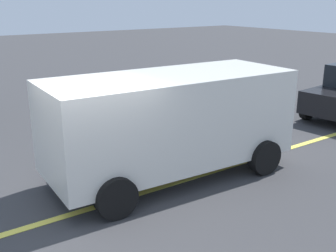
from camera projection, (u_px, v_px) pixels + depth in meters
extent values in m
plane|color=#38383A|center=(91.00, 209.00, 7.44)|extent=(80.00, 80.00, 0.00)
cube|color=#E0D14C|center=(215.00, 171.00, 9.08)|extent=(28.00, 0.16, 0.01)
cube|color=silver|center=(171.00, 118.00, 8.48)|extent=(5.28, 2.23, 1.82)
cube|color=black|center=(247.00, 88.00, 9.42)|extent=(0.24, 1.85, 0.80)
cylinder|color=black|center=(208.00, 133.00, 10.46)|extent=(0.77, 0.29, 0.76)
cylinder|color=black|center=(264.00, 157.00, 8.84)|extent=(0.77, 0.29, 0.76)
cylinder|color=black|center=(75.00, 161.00, 8.65)|extent=(0.77, 0.29, 0.76)
cylinder|color=black|center=(116.00, 197.00, 7.04)|extent=(0.77, 0.29, 0.76)
cylinder|color=black|center=(307.00, 109.00, 12.92)|extent=(0.66, 0.29, 0.64)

